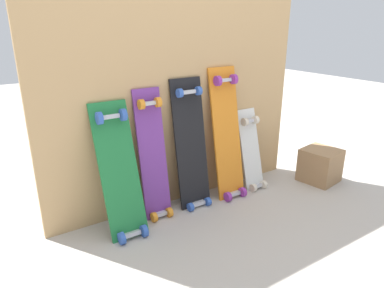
# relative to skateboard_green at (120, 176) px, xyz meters

# --- Properties ---
(ground_plane) EXTENTS (12.00, 12.00, 0.00)m
(ground_plane) POSITION_rel_skateboard_green_xyz_m (0.51, 0.10, -0.35)
(ground_plane) COLOR #B2AAA0
(plywood_wall_panel) EXTENTS (1.88, 0.04, 1.85)m
(plywood_wall_panel) POSITION_rel_skateboard_green_xyz_m (0.51, 0.17, 0.57)
(plywood_wall_panel) COLOR tan
(plywood_wall_panel) RESTS_ON ground
(skateboard_green) EXTENTS (0.23, 0.32, 0.83)m
(skateboard_green) POSITION_rel_skateboard_green_xyz_m (0.00, 0.00, 0.00)
(skateboard_green) COLOR #1E7238
(skateboard_green) RESTS_ON ground
(skateboard_purple) EXTENTS (0.18, 0.20, 0.88)m
(skateboard_purple) POSITION_rel_skateboard_green_xyz_m (0.25, 0.06, 0.02)
(skateboard_purple) COLOR #6B338C
(skateboard_purple) RESTS_ON ground
(skateboard_black) EXTENTS (0.23, 0.22, 0.93)m
(skateboard_black) POSITION_rel_skateboard_green_xyz_m (0.52, 0.06, 0.04)
(skateboard_black) COLOR black
(skateboard_black) RESTS_ON ground
(skateboard_orange) EXTENTS (0.22, 0.25, 0.97)m
(skateboard_orange) POSITION_rel_skateboard_green_xyz_m (0.81, 0.04, 0.07)
(skateboard_orange) COLOR orange
(skateboard_orange) RESTS_ON ground
(skateboard_white) EXTENTS (0.17, 0.23, 0.65)m
(skateboard_white) POSITION_rel_skateboard_green_xyz_m (1.05, 0.04, -0.09)
(skateboard_white) COLOR silver
(skateboard_white) RESTS_ON ground
(wooden_crate) EXTENTS (0.30, 0.30, 0.26)m
(wooden_crate) POSITION_rel_skateboard_green_xyz_m (1.57, -0.19, -0.22)
(wooden_crate) COLOR #99724C
(wooden_crate) RESTS_ON ground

